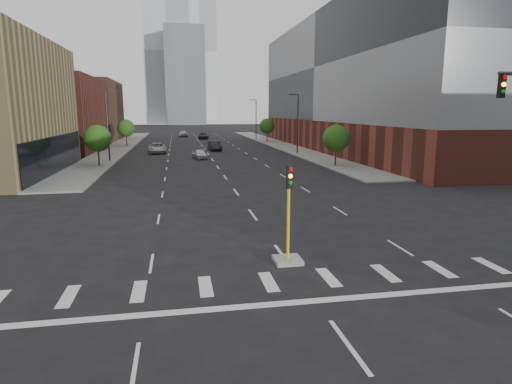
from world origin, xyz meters
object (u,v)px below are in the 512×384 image
object	(u,v)px
car_near_left	(200,154)
car_deep_right	(204,136)
car_mid_right	(215,146)
median_traffic_signal	(288,242)
car_distant	(183,134)
car_far_left	(157,148)

from	to	relation	value
car_near_left	car_deep_right	world-z (taller)	car_deep_right
car_near_left	car_deep_right	bearing A→B (deg)	75.85
car_deep_right	car_mid_right	bearing A→B (deg)	-81.72
median_traffic_signal	car_near_left	bearing A→B (deg)	92.21
median_traffic_signal	car_distant	distance (m)	93.18
car_far_left	car_distant	size ratio (longest dim) A/B	1.20
median_traffic_signal	car_deep_right	size ratio (longest dim) A/B	0.85
median_traffic_signal	car_near_left	size ratio (longest dim) A/B	1.12
car_far_left	car_deep_right	distance (m)	33.80
car_near_left	car_far_left	world-z (taller)	car_far_left
car_mid_right	car_distant	distance (m)	38.97
median_traffic_signal	car_deep_right	bearing A→B (deg)	88.98
median_traffic_signal	car_deep_right	distance (m)	84.25
car_far_left	car_deep_right	xyz separation A→B (m)	(9.34, 32.49, -0.05)
median_traffic_signal	car_deep_right	xyz separation A→B (m)	(1.50, 84.23, -0.22)
median_traffic_signal	car_mid_right	size ratio (longest dim) A/B	0.89
median_traffic_signal	car_far_left	bearing A→B (deg)	98.61
median_traffic_signal	car_far_left	xyz separation A→B (m)	(-7.84, 51.75, -0.18)
car_far_left	car_deep_right	bearing A→B (deg)	69.93
car_near_left	car_distant	xyz separation A→B (m)	(-1.47, 50.74, 0.15)
car_near_left	car_deep_right	distance (m)	41.96
car_deep_right	car_distant	xyz separation A→B (m)	(-4.60, 8.90, 0.07)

